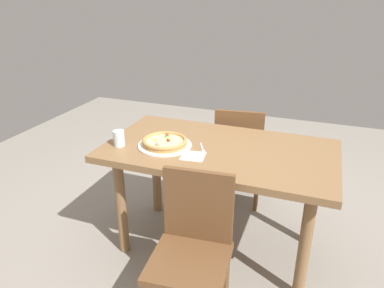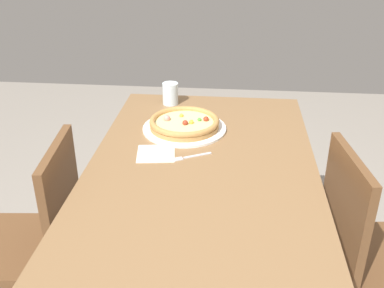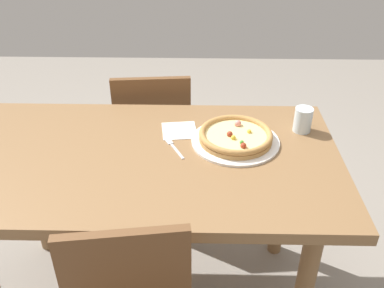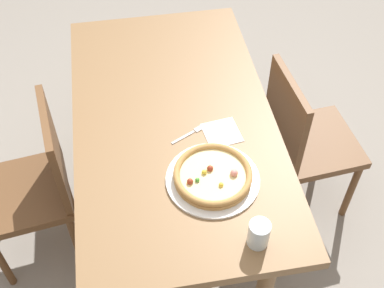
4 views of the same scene
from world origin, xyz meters
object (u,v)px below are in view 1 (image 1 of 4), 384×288
object	(u,v)px
chair_near	(239,152)
chair_far	(192,247)
pizza	(165,142)
plate	(165,145)
fork	(202,149)
dining_table	(219,162)
napkin	(193,156)
drinking_glass	(119,138)

from	to	relation	value
chair_near	chair_far	distance (m)	1.25
chair_near	pizza	size ratio (longest dim) A/B	2.99
chair_near	chair_far	bearing A→B (deg)	-95.41
chair_near	chair_far	size ratio (longest dim) A/B	1.00
plate	fork	xyz separation A→B (m)	(-0.25, -0.04, -0.00)
chair_near	pizza	world-z (taller)	chair_near
dining_table	napkin	size ratio (longest dim) A/B	10.54
napkin	fork	bearing A→B (deg)	-99.47
dining_table	plate	distance (m)	0.37
chair_near	plate	xyz separation A→B (m)	(0.33, 0.72, 0.31)
chair_far	pizza	world-z (taller)	chair_far
chair_near	chair_far	world-z (taller)	same
drinking_glass	plate	bearing A→B (deg)	-160.85
napkin	dining_table	bearing A→B (deg)	-122.78
pizza	napkin	bearing A→B (deg)	159.91
dining_table	fork	world-z (taller)	fork
pizza	napkin	xyz separation A→B (m)	(-0.23, 0.08, -0.03)
drinking_glass	napkin	bearing A→B (deg)	-178.37
dining_table	chair_near	distance (m)	0.66
plate	fork	distance (m)	0.25
chair_far	napkin	world-z (taller)	chair_far
chair_far	chair_near	bearing A→B (deg)	-92.66
dining_table	chair_far	xyz separation A→B (m)	(-0.05, 0.63, -0.20)
plate	pizza	bearing A→B (deg)	12.74
chair_far	pizza	size ratio (longest dim) A/B	2.99
pizza	plate	bearing A→B (deg)	-167.26
pizza	drinking_glass	world-z (taller)	drinking_glass
plate	drinking_glass	distance (m)	0.30
fork	napkin	xyz separation A→B (m)	(0.02, 0.12, -0.00)
chair_near	fork	size ratio (longest dim) A/B	5.64
dining_table	pizza	xyz separation A→B (m)	(0.34, 0.10, 0.14)
dining_table	napkin	distance (m)	0.24
plate	fork	world-z (taller)	plate
plate	drinking_glass	size ratio (longest dim) A/B	3.41
chair_near	dining_table	bearing A→B (deg)	-97.18
dining_table	chair_far	distance (m)	0.66
chair_near	napkin	size ratio (longest dim) A/B	6.21
chair_far	dining_table	bearing A→B (deg)	-90.90
pizza	dining_table	bearing A→B (deg)	-164.27
drinking_glass	napkin	distance (m)	0.51
pizza	napkin	world-z (taller)	pizza
chair_far	plate	bearing A→B (deg)	-58.85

